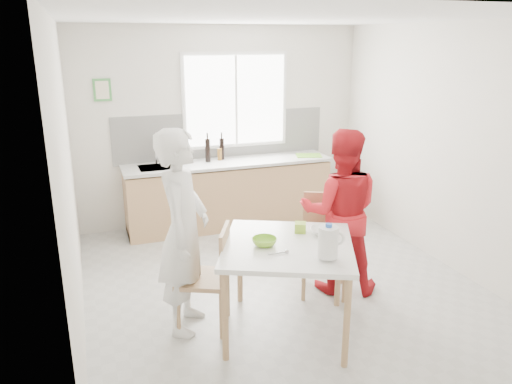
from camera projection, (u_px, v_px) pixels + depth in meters
ground at (282, 286)px, 5.30m from camera, size 4.50×4.50×0.00m
room_shell at (285, 133)px, 4.81m from camera, size 4.50×4.50×4.50m
window at (236, 100)px, 6.86m from camera, size 1.50×0.06×1.30m
backsplash at (222, 135)px, 6.95m from camera, size 3.00×0.02×0.65m
picture_frame at (102, 90)px, 6.25m from camera, size 0.22×0.03×0.28m
kitchen_counter at (229, 196)px, 6.93m from camera, size 2.84×0.64×1.37m
dining_table at (288, 253)px, 4.29m from camera, size 1.45×1.45×0.84m
chair_left at (211, 274)px, 4.41m from camera, size 0.59×0.59×0.96m
chair_far at (324, 239)px, 5.10m from camera, size 0.62×0.62×1.02m
person_white at (183, 232)px, 4.32m from camera, size 0.68×0.79×1.83m
person_red at (340, 212)px, 5.03m from camera, size 1.02×0.93×1.69m
bowl_green at (264, 242)px, 4.22m from camera, size 0.28×0.28×0.07m
bowl_white at (323, 231)px, 4.46m from camera, size 0.30×0.30×0.05m
milk_jug at (329, 242)px, 3.92m from camera, size 0.22×0.16×0.28m
green_box at (300, 227)px, 4.50m from camera, size 0.13×0.13×0.09m
spoon at (278, 253)px, 4.06m from camera, size 0.16×0.03×0.01m
cutting_board at (309, 155)px, 7.09m from camera, size 0.41×0.34×0.01m
wine_bottle_a at (208, 150)px, 6.70m from camera, size 0.07×0.07×0.32m
wine_bottle_b at (222, 149)px, 6.84m from camera, size 0.07×0.07×0.30m
jar_amber at (220, 154)px, 6.82m from camera, size 0.06×0.06×0.16m
soap_bottle at (178, 157)px, 6.60m from camera, size 0.09×0.09×0.19m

